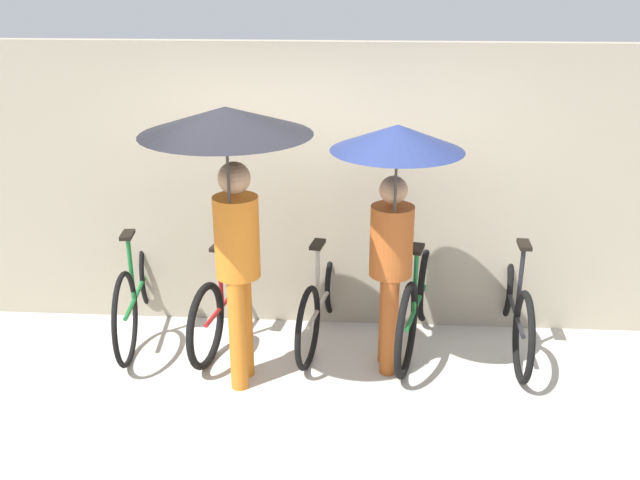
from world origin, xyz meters
The scene contains 9 objects.
ground_plane centered at (0.00, 0.00, 0.00)m, with size 30.00×30.00×0.00m, color #B7B2A8.
back_wall centered at (0.00, 1.75, 1.20)m, with size 11.13×0.12×2.40m.
parked_bicycle_0 centered at (-1.57, 1.44, 0.40)m, with size 0.44×1.81×1.02m.
parked_bicycle_1 centered at (-0.78, 1.44, 0.36)m, with size 0.49×1.75×1.09m.
parked_bicycle_2 centered at (0.00, 1.43, 0.36)m, with size 0.47×1.62×1.05m.
parked_bicycle_3 centered at (0.78, 1.36, 0.39)m, with size 0.55×1.69×1.00m.
parked_bicycle_4 centered at (1.56, 1.41, 0.37)m, with size 0.44×1.78×1.05m.
pedestrian_leading centered at (-0.57, 0.60, 1.71)m, with size 1.14×1.14×2.11m.
pedestrian_center centered at (0.54, 0.88, 1.51)m, with size 0.92×0.92×1.95m.
Camera 1 is at (0.33, -3.92, 2.96)m, focal length 40.00 mm.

